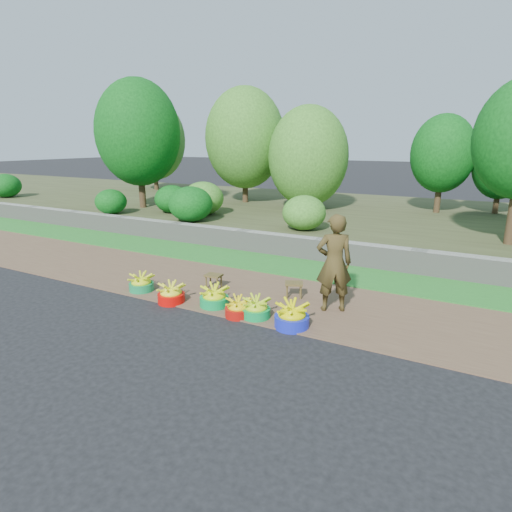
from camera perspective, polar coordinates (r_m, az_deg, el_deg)
The scene contains 15 objects.
ground_plane at distance 7.10m, azimuth -2.86°, elevation -8.58°, with size 120.00×120.00×0.00m, color black.
dirt_shoulder at distance 8.11m, azimuth 1.77°, elevation -5.41°, with size 80.00×2.50×0.02m, color brown.
grass_verge at distance 9.84m, azimuth 7.07°, elevation -1.74°, with size 80.00×1.50×0.04m, color #277A28.
retaining_wall at distance 10.54m, azimuth 8.84°, elevation 0.77°, with size 80.00×0.35×0.55m, color gray.
earth_bank at distance 15.15m, azimuth 15.26°, elevation 4.67°, with size 80.00×10.00×0.50m, color #424728.
vegetation at distance 13.53m, azimuth 27.36°, elevation 12.71°, with size 32.78×8.48×4.48m.
basin_a at distance 8.65m, azimuth -15.04°, elevation -3.57°, with size 0.48×0.48×0.36m.
basin_b at distance 7.93m, azimuth -11.24°, elevation -5.01°, with size 0.49×0.49×0.37m.
basin_c at distance 7.63m, azimuth -5.60°, elevation -5.53°, with size 0.51×0.51×0.38m.
basin_d at distance 7.20m, azimuth -2.42°, elevation -6.97°, with size 0.44×0.44×0.33m.
basin_e at distance 7.13m, azimuth 0.01°, elevation -7.06°, with size 0.48×0.48×0.36m.
basin_f at distance 6.80m, azimuth 4.80°, elevation -8.03°, with size 0.55×0.55×0.41m.
stool_left at distance 8.51m, azimuth -5.67°, elevation -2.82°, with size 0.34×0.27×0.28m.
stool_right at distance 8.00m, azimuth 5.08°, elevation -3.94°, with size 0.40×0.37×0.29m.
vendor_woman at distance 7.32m, azimuth 10.38°, elevation -0.93°, with size 0.61×0.40×1.68m, color black.
Camera 1 is at (3.43, -5.53, 2.85)m, focal length 30.00 mm.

